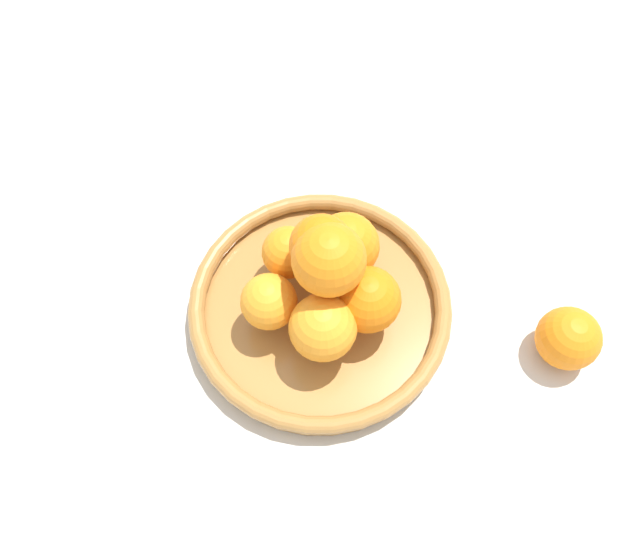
# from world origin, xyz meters

# --- Properties ---
(ground_plane) EXTENTS (4.00, 4.00, 0.00)m
(ground_plane) POSITION_xyz_m (0.00, 0.00, 0.00)
(ground_plane) COLOR beige
(fruit_bowl) EXTENTS (0.32, 0.32, 0.04)m
(fruit_bowl) POSITION_xyz_m (0.00, 0.00, 0.02)
(fruit_bowl) COLOR #A57238
(fruit_bowl) RESTS_ON ground_plane
(orange_pile) EXTENTS (0.19, 0.18, 0.14)m
(orange_pile) POSITION_xyz_m (0.01, -0.00, 0.09)
(orange_pile) COLOR orange
(orange_pile) RESTS_ON fruit_bowl
(stray_orange) EXTENTS (0.08, 0.08, 0.08)m
(stray_orange) POSITION_xyz_m (0.19, -0.22, 0.04)
(stray_orange) COLOR orange
(stray_orange) RESTS_ON ground_plane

